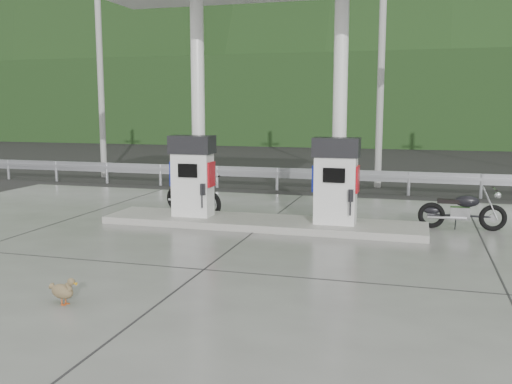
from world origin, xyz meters
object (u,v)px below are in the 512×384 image
(duck, at_px, (62,292))
(motorcycle_right, at_px, (462,211))
(motorcycle_left, at_px, (193,196))
(gas_pump_left, at_px, (193,176))
(gas_pump_right, at_px, (336,181))

(duck, bearing_deg, motorcycle_right, 65.47)
(motorcycle_left, relative_size, duck, 3.85)
(gas_pump_left, relative_size, gas_pump_right, 1.00)
(gas_pump_left, distance_m, duck, 5.58)
(gas_pump_left, relative_size, duck, 3.98)
(gas_pump_right, relative_size, motorcycle_right, 1.08)
(gas_pump_left, relative_size, motorcycle_left, 1.03)
(duck, bearing_deg, gas_pump_left, 109.77)
(gas_pump_left, height_order, gas_pump_right, same)
(gas_pump_right, relative_size, motorcycle_left, 1.03)
(motorcycle_left, bearing_deg, gas_pump_left, -43.51)
(duck, bearing_deg, gas_pump_right, 78.66)
(gas_pump_left, height_order, motorcycle_right, gas_pump_left)
(motorcycle_right, xyz_separation_m, duck, (-5.39, -6.35, -0.23))
(gas_pump_right, bearing_deg, motorcycle_right, 18.25)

